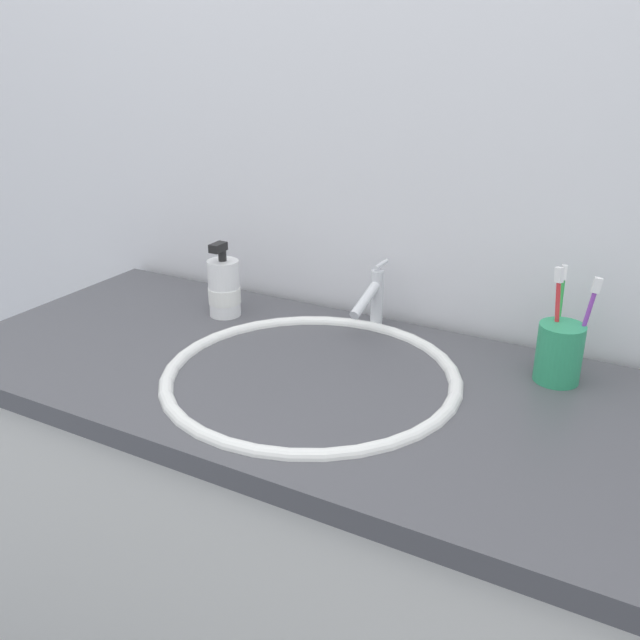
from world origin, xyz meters
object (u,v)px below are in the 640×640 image
at_px(toothbrush_red, 557,315).
at_px(toothbrush_cup, 559,353).
at_px(soap_dispenser, 224,289).
at_px(toothbrush_purple, 585,322).
at_px(toothbrush_green, 559,311).
at_px(faucet, 373,297).

bearing_deg(toothbrush_red, toothbrush_cup, -42.20).
distance_m(toothbrush_cup, soap_dispenser, 0.64).
distance_m(toothbrush_purple, toothbrush_green, 0.05).
relative_size(faucet, toothbrush_cup, 1.45).
bearing_deg(toothbrush_red, faucet, 172.38).
bearing_deg(faucet, soap_dispenser, -163.61).
bearing_deg(toothbrush_red, toothbrush_green, 92.93).
distance_m(toothbrush_cup, toothbrush_red, 0.06).
relative_size(toothbrush_cup, toothbrush_green, 0.55).
xyz_separation_m(toothbrush_cup, toothbrush_purple, (0.03, 0.01, 0.05)).
xyz_separation_m(toothbrush_green, soap_dispenser, (-0.62, -0.06, -0.05)).
bearing_deg(soap_dispenser, faucet, 16.39).
bearing_deg(toothbrush_purple, toothbrush_cup, -155.03).
distance_m(toothbrush_cup, toothbrush_green, 0.07).
relative_size(faucet, toothbrush_red, 0.78).
height_order(toothbrush_red, toothbrush_purple, toothbrush_red).
xyz_separation_m(toothbrush_purple, soap_dispenser, (-0.67, -0.04, -0.05)).
bearing_deg(soap_dispenser, toothbrush_cup, 2.38).
xyz_separation_m(toothbrush_red, toothbrush_green, (-0.00, 0.03, -0.00)).
relative_size(toothbrush_cup, toothbrush_purple, 0.56).
height_order(toothbrush_green, soap_dispenser, toothbrush_green).
relative_size(faucet, soap_dispenser, 0.93).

